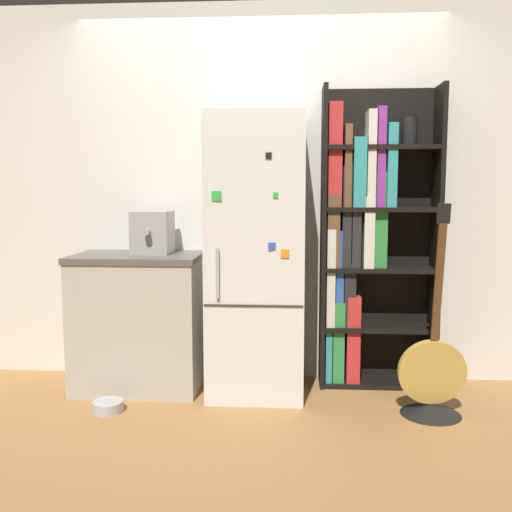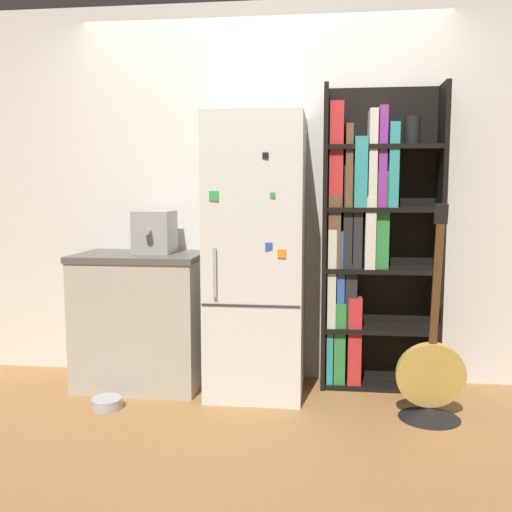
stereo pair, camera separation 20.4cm
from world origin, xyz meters
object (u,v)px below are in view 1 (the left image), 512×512
(espresso_machine, at_px, (153,232))
(bookshelf, at_px, (365,238))
(guitar, at_px, (432,386))
(refrigerator, at_px, (257,256))
(pet_bowl, at_px, (108,406))

(espresso_machine, bearing_deg, bookshelf, 4.84)
(espresso_machine, relative_size, guitar, 0.26)
(refrigerator, relative_size, bookshelf, 0.90)
(pet_bowl, bearing_deg, bookshelf, 21.52)
(guitar, bearing_deg, refrigerator, 161.76)
(pet_bowl, bearing_deg, guitar, 2.43)
(bookshelf, distance_m, espresso_machine, 1.43)
(espresso_machine, bearing_deg, guitar, -13.50)
(refrigerator, distance_m, pet_bowl, 1.30)
(refrigerator, xyz_separation_m, pet_bowl, (-0.87, -0.43, -0.87))
(espresso_machine, distance_m, pet_bowl, 1.14)
(refrigerator, bearing_deg, bookshelf, 15.15)
(guitar, relative_size, pet_bowl, 6.67)
(bookshelf, relative_size, espresso_machine, 6.12)
(refrigerator, distance_m, guitar, 1.33)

